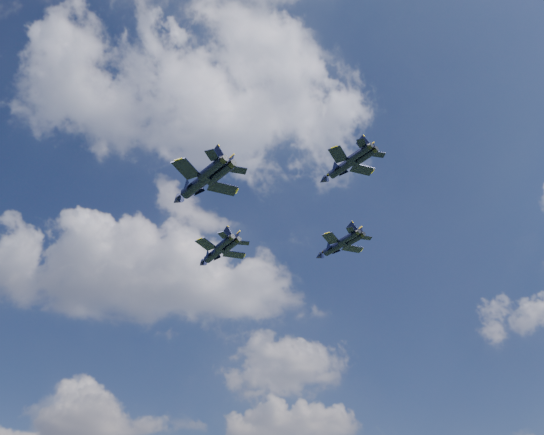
{
  "coord_description": "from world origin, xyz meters",
  "views": [
    {
      "loc": [
        -4.73,
        -78.61,
        3.5
      ],
      "look_at": [
        5.05,
        7.43,
        64.04
      ],
      "focal_mm": 35.0,
      "sensor_mm": 36.0,
      "label": 1
    }
  ],
  "objects_px": {
    "jet_left": "(195,186)",
    "jet_slot": "(341,168)",
    "jet_right": "(334,248)",
    "jet_lead": "(214,254)"
  },
  "relations": [
    {
      "from": "jet_left",
      "to": "jet_slot",
      "type": "bearing_deg",
      "value": -45.28
    },
    {
      "from": "jet_right",
      "to": "jet_slot",
      "type": "bearing_deg",
      "value": -132.28
    },
    {
      "from": "jet_lead",
      "to": "jet_right",
      "type": "bearing_deg",
      "value": -42.59
    },
    {
      "from": "jet_left",
      "to": "jet_right",
      "type": "bearing_deg",
      "value": 1.46
    },
    {
      "from": "jet_lead",
      "to": "jet_slot",
      "type": "distance_m",
      "value": 40.08
    },
    {
      "from": "jet_lead",
      "to": "jet_right",
      "type": "relative_size",
      "value": 1.1
    },
    {
      "from": "jet_lead",
      "to": "jet_left",
      "type": "bearing_deg",
      "value": -127.68
    },
    {
      "from": "jet_right",
      "to": "jet_lead",
      "type": "bearing_deg",
      "value": 134.87
    },
    {
      "from": "jet_left",
      "to": "jet_slot",
      "type": "relative_size",
      "value": 1.25
    },
    {
      "from": "jet_lead",
      "to": "jet_left",
      "type": "height_order",
      "value": "jet_lead"
    }
  ]
}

